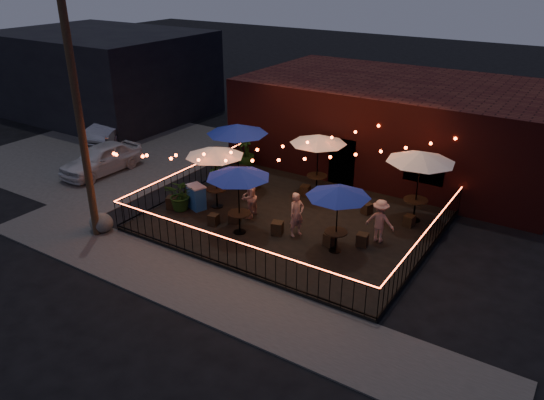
{
  "coord_description": "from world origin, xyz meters",
  "views": [
    {
      "loc": [
        8.92,
        -13.26,
        9.0
      ],
      "look_at": [
        -0.57,
        1.46,
        1.01
      ],
      "focal_mm": 35.0,
      "sensor_mm": 36.0,
      "label": 1
    }
  ],
  "objects_px": {
    "cafe_table_2": "(238,173)",
    "boulder": "(101,223)",
    "utility_pole": "(81,127)",
    "cafe_table_0": "(215,152)",
    "cafe_table_4": "(338,193)",
    "cafe_table_3": "(318,140)",
    "cafe_table_5": "(421,157)",
    "cooler": "(196,197)",
    "cafe_table_1": "(237,130)"
  },
  "relations": [
    {
      "from": "cafe_table_3",
      "to": "cafe_table_4",
      "type": "distance_m",
      "value": 4.78
    },
    {
      "from": "cafe_table_1",
      "to": "cafe_table_3",
      "type": "distance_m",
      "value": 3.31
    },
    {
      "from": "cafe_table_5",
      "to": "cooler",
      "type": "relative_size",
      "value": 3.07
    },
    {
      "from": "cooler",
      "to": "cafe_table_2",
      "type": "bearing_deg",
      "value": 4.52
    },
    {
      "from": "cafe_table_4",
      "to": "cooler",
      "type": "distance_m",
      "value": 6.21
    },
    {
      "from": "utility_pole",
      "to": "cafe_table_2",
      "type": "relative_size",
      "value": 3.11
    },
    {
      "from": "cafe_table_4",
      "to": "cafe_table_5",
      "type": "distance_m",
      "value": 3.89
    },
    {
      "from": "cafe_table_2",
      "to": "cafe_table_3",
      "type": "height_order",
      "value": "cafe_table_3"
    },
    {
      "from": "cafe_table_0",
      "to": "cafe_table_3",
      "type": "relative_size",
      "value": 0.83
    },
    {
      "from": "cafe_table_1",
      "to": "cafe_table_4",
      "type": "relative_size",
      "value": 1.1
    },
    {
      "from": "cafe_table_2",
      "to": "boulder",
      "type": "bearing_deg",
      "value": -151.22
    },
    {
      "from": "cafe_table_0",
      "to": "utility_pole",
      "type": "bearing_deg",
      "value": -120.55
    },
    {
      "from": "cafe_table_0",
      "to": "cafe_table_5",
      "type": "distance_m",
      "value": 7.5
    },
    {
      "from": "cafe_table_0",
      "to": "cafe_table_2",
      "type": "relative_size",
      "value": 0.96
    },
    {
      "from": "cafe_table_3",
      "to": "boulder",
      "type": "relative_size",
      "value": 3.27
    },
    {
      "from": "utility_pole",
      "to": "cafe_table_0",
      "type": "relative_size",
      "value": 3.24
    },
    {
      "from": "cafe_table_3",
      "to": "cafe_table_2",
      "type": "bearing_deg",
      "value": -97.86
    },
    {
      "from": "cafe_table_1",
      "to": "cafe_table_2",
      "type": "height_order",
      "value": "cafe_table_1"
    },
    {
      "from": "cafe_table_2",
      "to": "cooler",
      "type": "bearing_deg",
      "value": 164.53
    },
    {
      "from": "utility_pole",
      "to": "cooler",
      "type": "relative_size",
      "value": 8.31
    },
    {
      "from": "cooler",
      "to": "boulder",
      "type": "relative_size",
      "value": 1.06
    },
    {
      "from": "cafe_table_5",
      "to": "cafe_table_2",
      "type": "bearing_deg",
      "value": -138.69
    },
    {
      "from": "cafe_table_1",
      "to": "cafe_table_4",
      "type": "bearing_deg",
      "value": -23.96
    },
    {
      "from": "cafe_table_5",
      "to": "boulder",
      "type": "bearing_deg",
      "value": -144.16
    },
    {
      "from": "cafe_table_0",
      "to": "cafe_table_4",
      "type": "height_order",
      "value": "cafe_table_0"
    },
    {
      "from": "cafe_table_2",
      "to": "cafe_table_5",
      "type": "xyz_separation_m",
      "value": [
        4.86,
        4.27,
        0.23
      ]
    },
    {
      "from": "cafe_table_4",
      "to": "cafe_table_1",
      "type": "bearing_deg",
      "value": 156.04
    },
    {
      "from": "cafe_table_1",
      "to": "cafe_table_5",
      "type": "bearing_deg",
      "value": 7.81
    },
    {
      "from": "cafe_table_0",
      "to": "cafe_table_1",
      "type": "distance_m",
      "value": 2.07
    },
    {
      "from": "cafe_table_1",
      "to": "boulder",
      "type": "distance_m",
      "value": 6.45
    },
    {
      "from": "cafe_table_2",
      "to": "cafe_table_1",
      "type": "bearing_deg",
      "value": 126.56
    },
    {
      "from": "cafe_table_3",
      "to": "cafe_table_5",
      "type": "height_order",
      "value": "cafe_table_5"
    },
    {
      "from": "utility_pole",
      "to": "cafe_table_2",
      "type": "distance_m",
      "value": 5.36
    },
    {
      "from": "cafe_table_3",
      "to": "cafe_table_1",
      "type": "bearing_deg",
      "value": -157.52
    },
    {
      "from": "cafe_table_0",
      "to": "cafe_table_4",
      "type": "distance_m",
      "value": 5.47
    },
    {
      "from": "cafe_table_0",
      "to": "boulder",
      "type": "bearing_deg",
      "value": -122.96
    },
    {
      "from": "cafe_table_2",
      "to": "cooler",
      "type": "relative_size",
      "value": 2.67
    },
    {
      "from": "cafe_table_0",
      "to": "boulder",
      "type": "relative_size",
      "value": 2.73
    },
    {
      "from": "cafe_table_1",
      "to": "utility_pole",
      "type": "bearing_deg",
      "value": -107.86
    },
    {
      "from": "cafe_table_1",
      "to": "cafe_table_3",
      "type": "relative_size",
      "value": 1.02
    },
    {
      "from": "cafe_table_3",
      "to": "cafe_table_0",
      "type": "bearing_deg",
      "value": -128.9
    },
    {
      "from": "cafe_table_5",
      "to": "cafe_table_4",
      "type": "bearing_deg",
      "value": -111.63
    },
    {
      "from": "cafe_table_5",
      "to": "cafe_table_1",
      "type": "bearing_deg",
      "value": -172.19
    },
    {
      "from": "cafe_table_2",
      "to": "cafe_table_4",
      "type": "xyz_separation_m",
      "value": [
        3.43,
        0.67,
        -0.14
      ]
    },
    {
      "from": "cafe_table_5",
      "to": "utility_pole",
      "type": "bearing_deg",
      "value": -142.89
    },
    {
      "from": "cafe_table_0",
      "to": "cafe_table_2",
      "type": "xyz_separation_m",
      "value": [
        2.01,
        -1.26,
        0.0
      ]
    },
    {
      "from": "cafe_table_4",
      "to": "cafe_table_0",
      "type": "bearing_deg",
      "value": 173.75
    },
    {
      "from": "cafe_table_4",
      "to": "boulder",
      "type": "relative_size",
      "value": 3.03
    },
    {
      "from": "cafe_table_3",
      "to": "cooler",
      "type": "height_order",
      "value": "cafe_table_3"
    },
    {
      "from": "utility_pole",
      "to": "cafe_table_3",
      "type": "relative_size",
      "value": 2.7
    }
  ]
}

